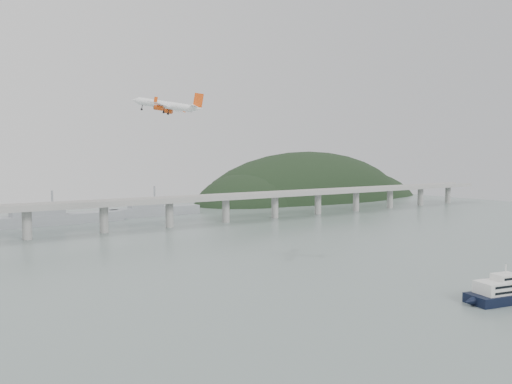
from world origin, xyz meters
TOP-DOWN VIEW (x-y plane):
  - ground at (0.00, 0.00)m, footprint 900.00×900.00m
  - bridge at (-1.15, 200.00)m, footprint 800.00×22.00m
  - headland at (285.18, 331.75)m, footprint 365.00×155.00m
  - airliner at (-28.28, 96.24)m, footprint 32.01×34.14m

SIDE VIEW (x-z plane):
  - headland at x=285.18m, z-range -97.34..58.66m
  - ground at x=0.00m, z-range 0.00..0.00m
  - bridge at x=-1.15m, z-range 5.70..29.60m
  - airliner at x=-28.28m, z-range 74.81..85.77m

